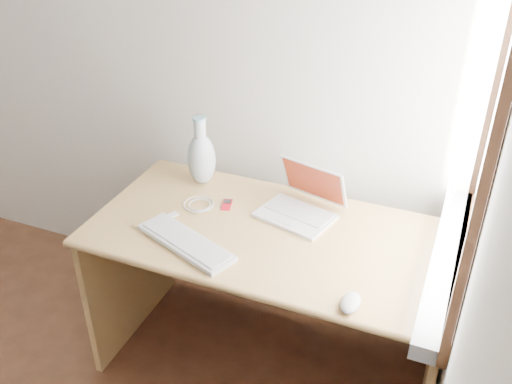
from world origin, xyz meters
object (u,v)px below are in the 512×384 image
at_px(desk, 276,262).
at_px(external_keyboard, 186,242).
at_px(vase, 201,157).
at_px(laptop, 298,203).

relative_size(desk, external_keyboard, 3.16).
bearing_deg(vase, external_keyboard, -70.85).
height_order(desk, external_keyboard, external_keyboard).
xyz_separation_m(desk, external_keyboard, (-0.26, -0.29, 0.23)).
bearing_deg(laptop, desk, -110.73).
bearing_deg(laptop, vase, -173.70).
relative_size(laptop, vase, 1.05).
distance_m(external_keyboard, vase, 0.48).
distance_m(laptop, vase, 0.48).
bearing_deg(desk, laptop, 54.96).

